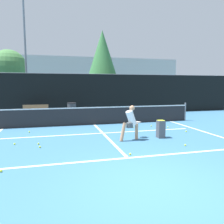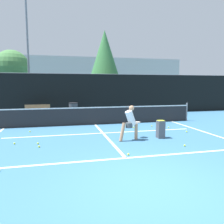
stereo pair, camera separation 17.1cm
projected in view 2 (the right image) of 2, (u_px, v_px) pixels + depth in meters
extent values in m
plane|color=teal|center=(150.00, 185.00, 4.59)|extent=(100.00, 100.00, 0.00)
cube|color=white|center=(126.00, 158.00, 6.31)|extent=(11.00, 0.10, 0.01)
cube|color=white|center=(103.00, 133.00, 9.61)|extent=(8.25, 0.10, 0.01)
cube|color=white|center=(106.00, 136.00, 9.02)|extent=(0.10, 5.62, 0.01)
cube|color=white|center=(201.00, 131.00, 10.06)|extent=(0.10, 6.62, 0.01)
cylinder|color=slate|center=(187.00, 112.00, 12.94)|extent=(0.09, 0.09, 1.07)
cube|color=#232326|center=(95.00, 116.00, 11.68)|extent=(11.00, 0.02, 0.95)
cube|color=white|center=(95.00, 107.00, 11.62)|extent=(11.00, 0.03, 0.06)
cube|color=black|center=(86.00, 95.00, 15.57)|extent=(24.00, 0.06, 2.88)
cylinder|color=slate|center=(85.00, 74.00, 15.40)|extent=(24.00, 0.04, 0.04)
cylinder|color=tan|center=(136.00, 132.00, 8.49)|extent=(0.12, 0.12, 0.61)
cylinder|color=tan|center=(122.00, 132.00, 8.20)|extent=(0.30, 0.19, 0.71)
cylinder|color=#3F474C|center=(129.00, 125.00, 8.30)|extent=(0.26, 0.26, 0.19)
cylinder|color=white|center=(131.00, 118.00, 8.30)|extent=(0.46, 0.33, 0.64)
sphere|color=tan|center=(132.00, 108.00, 8.27)|extent=(0.20, 0.20, 0.20)
cylinder|color=#262628|center=(131.00, 123.00, 8.58)|extent=(0.30, 0.10, 0.03)
torus|color=#262628|center=(137.00, 122.00, 8.73)|extent=(0.41, 0.41, 0.02)
cylinder|color=beige|center=(137.00, 122.00, 8.73)|extent=(0.32, 0.32, 0.01)
sphere|color=#D1E033|center=(128.00, 154.00, 6.57)|extent=(0.07, 0.07, 0.07)
sphere|color=#D1E033|center=(185.00, 145.00, 7.52)|extent=(0.07, 0.07, 0.07)
sphere|color=#D1E033|center=(169.00, 127.00, 10.76)|extent=(0.07, 0.07, 0.07)
sphere|color=#D1E033|center=(152.00, 126.00, 11.12)|extent=(0.07, 0.07, 0.07)
sphere|color=#D1E033|center=(38.00, 143.00, 7.78)|extent=(0.07, 0.07, 0.07)
sphere|color=#D1E033|center=(39.00, 147.00, 7.38)|extent=(0.07, 0.07, 0.07)
sphere|color=#D1E033|center=(14.00, 143.00, 7.78)|extent=(0.07, 0.07, 0.07)
sphere|color=#D1E033|center=(134.00, 127.00, 10.75)|extent=(0.07, 0.07, 0.07)
sphere|color=#D1E033|center=(30.00, 131.00, 9.79)|extent=(0.07, 0.07, 0.07)
sphere|color=#D1E033|center=(187.00, 132.00, 9.76)|extent=(0.07, 0.07, 0.07)
cube|color=#4C4C51|center=(161.00, 129.00, 8.70)|extent=(0.28, 0.28, 0.70)
cube|color=#D1E033|center=(161.00, 121.00, 8.66)|extent=(0.25, 0.25, 0.06)
cube|color=olive|center=(37.00, 111.00, 13.92)|extent=(1.57, 0.41, 0.04)
cube|color=olive|center=(38.00, 108.00, 14.07)|extent=(1.56, 0.09, 0.42)
cube|color=#333338|center=(27.00, 115.00, 13.82)|extent=(0.06, 0.32, 0.44)
cube|color=#333338|center=(48.00, 115.00, 14.08)|extent=(0.06, 0.32, 0.44)
cylinder|color=#3F3F42|center=(73.00, 110.00, 14.36)|extent=(0.57, 0.57, 0.92)
cylinder|color=black|center=(73.00, 103.00, 14.30)|extent=(0.59, 0.59, 0.04)
cube|color=silver|center=(116.00, 104.00, 19.36)|extent=(1.62, 4.49, 0.86)
cube|color=#1E2328|center=(116.00, 96.00, 19.05)|extent=(1.36, 2.70, 0.57)
cylinder|color=black|center=(119.00, 104.00, 20.93)|extent=(0.18, 0.60, 0.60)
cylinder|color=black|center=(129.00, 107.00, 18.15)|extent=(0.18, 0.60, 0.60)
cylinder|color=slate|center=(28.00, 50.00, 17.28)|extent=(0.16, 0.16, 9.74)
cylinder|color=brown|center=(13.00, 95.00, 18.70)|extent=(0.28, 0.28, 2.61)
sphere|color=#477F42|center=(12.00, 67.00, 18.42)|extent=(2.87, 2.87, 2.87)
cylinder|color=brown|center=(105.00, 92.00, 20.43)|extent=(0.28, 0.28, 2.95)
cone|color=#38753D|center=(105.00, 53.00, 20.01)|extent=(2.65, 2.65, 4.13)
cube|color=#B2ADA3|center=(71.00, 78.00, 34.04)|extent=(36.00, 2.40, 6.42)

